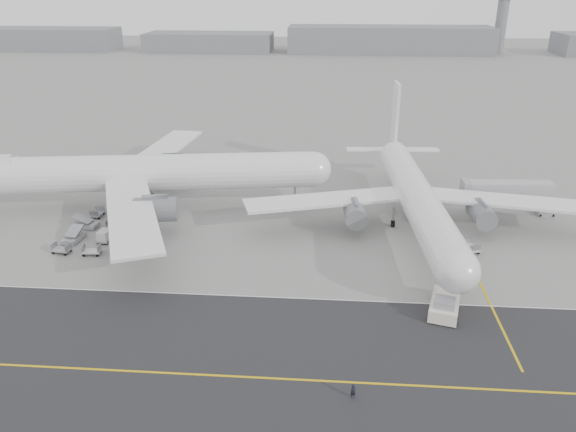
# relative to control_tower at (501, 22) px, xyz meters

# --- Properties ---
(ground) EXTENTS (700.00, 700.00, 0.00)m
(ground) POSITION_rel_control_tower_xyz_m (-100.00, -265.00, -16.25)
(ground) COLOR gray
(ground) RESTS_ON ground
(taxiway) EXTENTS (220.00, 59.00, 0.03)m
(taxiway) POSITION_rel_control_tower_xyz_m (-94.98, -282.98, -16.24)
(taxiway) COLOR #2B2C2E
(taxiway) RESTS_ON ground
(horizon_buildings) EXTENTS (520.00, 28.00, 28.00)m
(horizon_buildings) POSITION_rel_control_tower_xyz_m (-70.00, -5.00, -16.25)
(horizon_buildings) COLOR slate
(horizon_buildings) RESTS_ON ground
(control_tower) EXTENTS (7.00, 7.00, 31.25)m
(control_tower) POSITION_rel_control_tower_xyz_m (0.00, 0.00, 0.00)
(control_tower) COLOR slate
(control_tower) RESTS_ON ground
(airliner_a) EXTENTS (64.75, 63.62, 22.43)m
(airliner_a) POSITION_rel_control_tower_xyz_m (-122.28, -238.22, -9.80)
(airliner_a) COLOR white
(airliner_a) RESTS_ON ground
(airliner_b) EXTENTS (55.66, 56.41, 19.45)m
(airliner_b) POSITION_rel_control_tower_xyz_m (-76.69, -243.72, -10.65)
(airliner_b) COLOR white
(airliner_b) RESTS_ON ground
(pushback_tug) EXTENTS (4.98, 9.19, 2.59)m
(pushback_tug) POSITION_rel_control_tower_xyz_m (-76.16, -269.08, -15.19)
(pushback_tug) COLOR white
(pushback_tug) RESTS_ON ground
(jet_bridge) EXTENTS (16.05, 3.75, 6.04)m
(jet_bridge) POSITION_rel_control_tower_xyz_m (-60.07, -236.49, -12.05)
(jet_bridge) COLOR gray
(jet_bridge) RESTS_ON ground
(gse_cluster) EXTENTS (18.53, 22.31, 2.00)m
(gse_cluster) POSITION_rel_control_tower_xyz_m (-125.25, -250.31, -16.25)
(gse_cluster) COLOR #9F9FA4
(gse_cluster) RESTS_ON ground
(stray_dolly) EXTENTS (2.44, 3.14, 1.70)m
(stray_dolly) POSITION_rel_control_tower_xyz_m (-69.28, -251.88, -16.25)
(stray_dolly) COLOR silver
(stray_dolly) RESTS_ON ground
(ground_crew_a) EXTENTS (0.66, 0.54, 1.57)m
(ground_crew_a) POSITION_rel_control_tower_xyz_m (-87.72, -285.24, -15.47)
(ground_crew_a) COLOR black
(ground_crew_a) RESTS_ON ground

